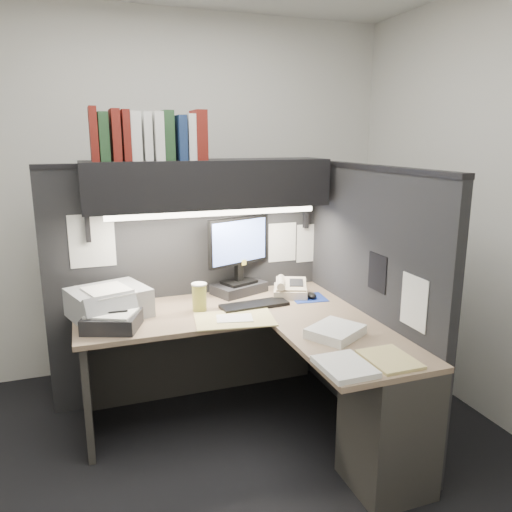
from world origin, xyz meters
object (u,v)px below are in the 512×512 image
overhead_shelf (208,184)px  notebook_stack (112,322)px  keyboard (254,305)px  coffee_cup (199,298)px  monitor (239,263)px  desk (297,381)px  printer (109,302)px  telephone (290,289)px

overhead_shelf → notebook_stack: overhead_shelf is taller
keyboard → notebook_stack: notebook_stack is taller
keyboard → coffee_cup: size_ratio=2.63×
monitor → keyboard: (0.00, -0.31, -0.20)m
overhead_shelf → notebook_stack: 1.04m
desk → printer: 1.21m
desk → overhead_shelf: overhead_shelf is taller
keyboard → printer: printer is taller
printer → notebook_stack: 0.23m
desk → telephone: bearing=70.1°
monitor → keyboard: monitor is taller
printer → keyboard: bearing=-26.9°
telephone → coffee_cup: (-0.66, -0.09, 0.04)m
monitor → printer: bearing=170.1°
overhead_shelf → notebook_stack: bearing=-152.8°
desk → printer: size_ratio=3.96×
monitor → telephone: size_ratio=2.27×
keyboard → coffee_cup: coffee_cup is taller
telephone → overhead_shelf: bearing=-168.6°
overhead_shelf → keyboard: overhead_shelf is taller
printer → telephone: bearing=-18.3°
keyboard → notebook_stack: (-0.88, -0.10, 0.03)m
telephone → coffee_cup: size_ratio=1.41×
printer → overhead_shelf: bearing=-8.9°
monitor → printer: size_ratio=1.24×
overhead_shelf → printer: (-0.66, -0.11, -0.68)m
overhead_shelf → monitor: 0.60m
keyboard → printer: bearing=167.5°
desk → monitor: bearing=95.5°
telephone → notebook_stack: telephone is taller
desk → overhead_shelf: (-0.30, 0.75, 1.06)m
keyboard → printer: 0.90m
monitor → coffee_cup: (-0.34, -0.27, -0.13)m
desk → keyboard: (-0.08, 0.51, 0.30)m
monitor → coffee_cup: size_ratio=3.20×
keyboard → overhead_shelf: bearing=128.8°
monitor → overhead_shelf: bearing=175.3°
telephone → printer: size_ratio=0.55×
notebook_stack → monitor: bearing=24.7°
desk → overhead_shelf: bearing=111.8°
desk → keyboard: keyboard is taller
telephone → notebook_stack: 1.22m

